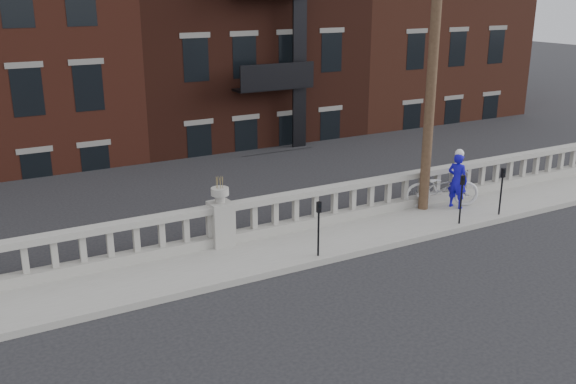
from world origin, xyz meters
name	(u,v)px	position (x,y,z in m)	size (l,w,h in m)	color
ground	(301,317)	(0.00, 0.00, 0.00)	(120.00, 120.00, 0.00)	black
sidewalk	(238,260)	(0.00, 3.00, 0.07)	(32.00, 2.20, 0.15)	gray
balustrade	(221,226)	(0.00, 3.95, 0.64)	(28.00, 0.34, 1.03)	gray
planter_pedestal	(221,218)	(0.00, 3.95, 0.83)	(0.55, 0.55, 1.76)	gray
lower_level	(75,65)	(0.56, 23.04, 2.63)	(80.00, 44.00, 20.80)	#605E59
utility_pole	(435,28)	(6.20, 3.60, 5.24)	(1.60, 0.28, 10.00)	#422D1E
parking_meter_b	(319,222)	(1.72, 2.15, 1.00)	(0.10, 0.09, 1.36)	black
parking_meter_c	(462,194)	(6.23, 2.15, 1.00)	(0.10, 0.09, 1.36)	black
parking_meter_d	(502,186)	(7.73, 2.15, 1.00)	(0.10, 0.09, 1.36)	black
bicycle	(442,188)	(6.79, 3.49, 0.72)	(0.76, 2.17, 1.14)	silver
cyclist	(457,180)	(7.10, 3.23, 0.97)	(0.60, 0.39, 1.63)	#110BAA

